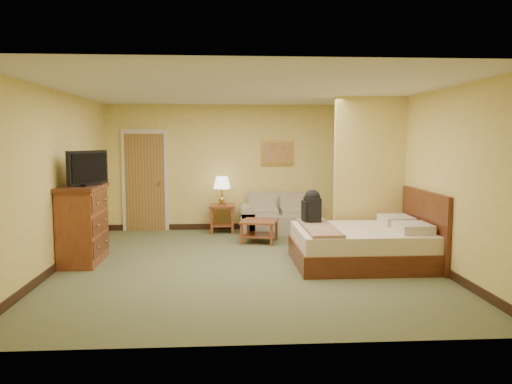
{
  "coord_description": "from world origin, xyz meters",
  "views": [
    {
      "loc": [
        -0.32,
        -7.4,
        1.88
      ],
      "look_at": [
        0.19,
        0.6,
        1.04
      ],
      "focal_mm": 35.0,
      "sensor_mm": 36.0,
      "label": 1
    }
  ],
  "objects": [
    {
      "name": "floor",
      "position": [
        0.0,
        0.0,
        0.0
      ],
      "size": [
        6.0,
        6.0,
        0.0
      ],
      "primitive_type": "plane",
      "color": "#565D3C",
      "rests_on": "ground"
    },
    {
      "name": "ceiling",
      "position": [
        0.0,
        0.0,
        2.6
      ],
      "size": [
        6.0,
        6.0,
        0.0
      ],
      "primitive_type": "plane",
      "rotation": [
        3.14,
        0.0,
        0.0
      ],
      "color": "white",
      "rests_on": "back_wall"
    },
    {
      "name": "back_wall",
      "position": [
        0.0,
        3.0,
        1.3
      ],
      "size": [
        5.5,
        0.02,
        2.6
      ],
      "primitive_type": "cube",
      "color": "#E1C660",
      "rests_on": "floor"
    },
    {
      "name": "left_wall",
      "position": [
        -2.75,
        0.0,
        1.3
      ],
      "size": [
        0.02,
        6.0,
        2.6
      ],
      "primitive_type": "cube",
      "color": "#E1C660",
      "rests_on": "floor"
    },
    {
      "name": "right_wall",
      "position": [
        2.75,
        0.0,
        1.3
      ],
      "size": [
        0.02,
        6.0,
        2.6
      ],
      "primitive_type": "cube",
      "color": "#E1C660",
      "rests_on": "floor"
    },
    {
      "name": "partition",
      "position": [
        2.15,
        0.93,
        1.3
      ],
      "size": [
        1.2,
        0.15,
        2.6
      ],
      "primitive_type": "cube",
      "color": "#E1C660",
      "rests_on": "floor"
    },
    {
      "name": "door",
      "position": [
        -1.95,
        2.96,
        1.03
      ],
      "size": [
        0.94,
        0.16,
        2.1
      ],
      "color": "beige",
      "rests_on": "floor"
    },
    {
      "name": "baseboard",
      "position": [
        0.0,
        2.99,
        0.06
      ],
      "size": [
        5.5,
        0.02,
        0.12
      ],
      "primitive_type": "cube",
      "color": "black",
      "rests_on": "floor"
    },
    {
      "name": "loveseat",
      "position": [
        0.78,
        2.57,
        0.26
      ],
      "size": [
        1.56,
        0.73,
        0.79
      ],
      "color": "tan",
      "rests_on": "floor"
    },
    {
      "name": "side_table",
      "position": [
        -0.37,
        2.65,
        0.37
      ],
      "size": [
        0.52,
        0.52,
        0.57
      ],
      "color": "maroon",
      "rests_on": "floor"
    },
    {
      "name": "table_lamp",
      "position": [
        -0.37,
        2.65,
        1.0
      ],
      "size": [
        0.34,
        0.34,
        0.57
      ],
      "color": "#AC863F",
      "rests_on": "side_table"
    },
    {
      "name": "coffee_table",
      "position": [
        0.32,
        1.61,
        0.29
      ],
      "size": [
        0.78,
        0.78,
        0.41
      ],
      "rotation": [
        0.0,
        0.0,
        -0.27
      ],
      "color": "maroon",
      "rests_on": "floor"
    },
    {
      "name": "wall_picture",
      "position": [
        0.78,
        2.97,
        1.6
      ],
      "size": [
        0.67,
        0.04,
        0.52
      ],
      "color": "#B78E3F",
      "rests_on": "back_wall"
    },
    {
      "name": "dresser",
      "position": [
        -2.47,
        0.26,
        0.6
      ],
      "size": [
        0.59,
        1.11,
        1.19
      ],
      "color": "maroon",
      "rests_on": "floor"
    },
    {
      "name": "tv",
      "position": [
        -2.38,
        0.26,
        1.44
      ],
      "size": [
        0.41,
        0.81,
        0.53
      ],
      "rotation": [
        0.0,
        0.0,
        -0.42
      ],
      "color": "black",
      "rests_on": "dresser"
    },
    {
      "name": "bed",
      "position": [
        1.82,
        -0.1,
        0.3
      ],
      "size": [
        2.02,
        1.72,
        1.11
      ],
      "color": "#491E11",
      "rests_on": "floor"
    },
    {
      "name": "backpack",
      "position": [
        1.07,
        0.35,
        0.83
      ],
      "size": [
        0.25,
        0.34,
        0.55
      ],
      "rotation": [
        0.0,
        0.0,
        0.11
      ],
      "color": "black",
      "rests_on": "bed"
    }
  ]
}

